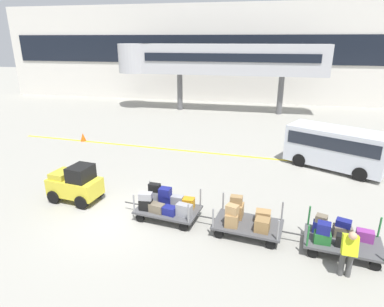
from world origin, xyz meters
TOP-DOWN VIEW (x-y plane):
  - ground_plane at (0.00, 0.00)m, footprint 120.00×120.00m
  - apron_lead_line at (-1.40, 8.38)m, footprint 18.45×1.53m
  - terminal_building at (0.00, 25.98)m, footprint 47.58×2.51m
  - jet_bridge at (0.43, 19.99)m, footprint 18.77×3.00m
  - baggage_tug at (-2.09, 1.04)m, footprint 2.23×1.48m
  - baggage_cart_lead at (1.97, 0.47)m, footprint 3.07×1.71m
  - baggage_cart_middle at (4.92, 0.05)m, footprint 3.07×1.71m
  - baggage_cart_tail at (7.85, -0.35)m, footprint 3.07×1.71m
  - baggage_handler at (7.81, -1.60)m, footprint 0.43×0.45m
  - shuttle_van at (9.07, 7.16)m, footprint 5.13×3.92m
  - safety_cone_near at (-6.20, 8.75)m, footprint 0.36×0.36m

SIDE VIEW (x-z plane):
  - ground_plane at x=0.00m, z-range 0.00..0.00m
  - apron_lead_line at x=-1.40m, z-range 0.00..0.01m
  - safety_cone_near at x=-6.20m, z-range 0.00..0.55m
  - baggage_cart_tail at x=7.85m, z-range -0.03..1.07m
  - baggage_cart_middle at x=4.92m, z-range -0.05..1.16m
  - baggage_cart_lead at x=1.97m, z-range -0.02..1.13m
  - baggage_tug at x=-2.09m, z-range -0.04..1.54m
  - baggage_handler at x=7.81m, z-range 0.08..1.65m
  - shuttle_van at x=9.07m, z-range 0.19..2.28m
  - jet_bridge at x=0.43m, z-range 1.65..7.63m
  - terminal_building at x=0.00m, z-range 0.01..9.81m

